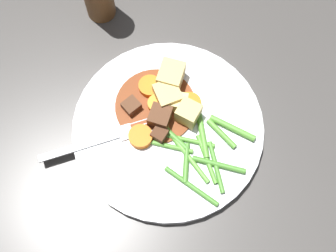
{
  "coord_description": "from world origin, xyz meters",
  "views": [
    {
      "loc": [
        -0.13,
        0.17,
        0.59
      ],
      "look_at": [
        0.0,
        0.0,
        0.02
      ],
      "focal_mm": 46.56,
      "sensor_mm": 36.0,
      "label": 1
    }
  ],
  "objects_px": {
    "potato_chunk_1": "(168,96)",
    "potato_chunk_3": "(177,103)",
    "dinner_plate": "(168,128)",
    "carrot_slice_1": "(189,104)",
    "meat_chunk_2": "(159,118)",
    "carrot_slice_2": "(150,87)",
    "meat_chunk_1": "(131,106)",
    "carrot_slice_0": "(141,137)",
    "meat_chunk_0": "(162,136)",
    "potato_chunk_0": "(171,76)",
    "fork": "(105,139)",
    "carrot_slice_3": "(157,104)",
    "potato_chunk_2": "(188,113)"
  },
  "relations": [
    {
      "from": "potato_chunk_2",
      "to": "meat_chunk_0",
      "type": "height_order",
      "value": "potato_chunk_2"
    },
    {
      "from": "meat_chunk_0",
      "to": "carrot_slice_2",
      "type": "bearing_deg",
      "value": -40.79
    },
    {
      "from": "carrot_slice_1",
      "to": "meat_chunk_0",
      "type": "relative_size",
      "value": 1.72
    },
    {
      "from": "dinner_plate",
      "to": "potato_chunk_0",
      "type": "distance_m",
      "value": 0.07
    },
    {
      "from": "potato_chunk_1",
      "to": "meat_chunk_2",
      "type": "bearing_deg",
      "value": 107.29
    },
    {
      "from": "carrot_slice_1",
      "to": "fork",
      "type": "bearing_deg",
      "value": 60.13
    },
    {
      "from": "potato_chunk_1",
      "to": "potato_chunk_3",
      "type": "height_order",
      "value": "potato_chunk_1"
    },
    {
      "from": "carrot_slice_1",
      "to": "potato_chunk_0",
      "type": "bearing_deg",
      "value": -18.23
    },
    {
      "from": "meat_chunk_1",
      "to": "meat_chunk_0",
      "type": "bearing_deg",
      "value": 170.17
    },
    {
      "from": "carrot_slice_0",
      "to": "meat_chunk_2",
      "type": "xyz_separation_m",
      "value": [
        -0.01,
        -0.04,
        0.01
      ]
    },
    {
      "from": "carrot_slice_3",
      "to": "meat_chunk_0",
      "type": "relative_size",
      "value": 1.41
    },
    {
      "from": "carrot_slice_2",
      "to": "meat_chunk_1",
      "type": "height_order",
      "value": "meat_chunk_1"
    },
    {
      "from": "potato_chunk_0",
      "to": "meat_chunk_1",
      "type": "relative_size",
      "value": 1.76
    },
    {
      "from": "carrot_slice_2",
      "to": "meat_chunk_0",
      "type": "xyz_separation_m",
      "value": [
        -0.06,
        0.05,
        0.0
      ]
    },
    {
      "from": "carrot_slice_3",
      "to": "fork",
      "type": "distance_m",
      "value": 0.09
    },
    {
      "from": "carrot_slice_0",
      "to": "meat_chunk_0",
      "type": "bearing_deg",
      "value": -144.03
    },
    {
      "from": "carrot_slice_3",
      "to": "potato_chunk_3",
      "type": "xyz_separation_m",
      "value": [
        -0.02,
        -0.02,
        0.01
      ]
    },
    {
      "from": "carrot_slice_0",
      "to": "carrot_slice_2",
      "type": "relative_size",
      "value": 1.03
    },
    {
      "from": "carrot_slice_1",
      "to": "potato_chunk_0",
      "type": "relative_size",
      "value": 0.86
    },
    {
      "from": "dinner_plate",
      "to": "potato_chunk_2",
      "type": "height_order",
      "value": "potato_chunk_2"
    },
    {
      "from": "potato_chunk_0",
      "to": "potato_chunk_3",
      "type": "bearing_deg",
      "value": 139.08
    },
    {
      "from": "carrot_slice_0",
      "to": "fork",
      "type": "distance_m",
      "value": 0.05
    },
    {
      "from": "meat_chunk_2",
      "to": "carrot_slice_1",
      "type": "bearing_deg",
      "value": -112.52
    },
    {
      "from": "potato_chunk_0",
      "to": "fork",
      "type": "bearing_deg",
      "value": 80.38
    },
    {
      "from": "carrot_slice_1",
      "to": "fork",
      "type": "height_order",
      "value": "carrot_slice_1"
    },
    {
      "from": "carrot_slice_2",
      "to": "potato_chunk_1",
      "type": "distance_m",
      "value": 0.03
    },
    {
      "from": "carrot_slice_0",
      "to": "meat_chunk_1",
      "type": "height_order",
      "value": "meat_chunk_1"
    },
    {
      "from": "carrot_slice_3",
      "to": "dinner_plate",
      "type": "bearing_deg",
      "value": 152.94
    },
    {
      "from": "carrot_slice_1",
      "to": "carrot_slice_2",
      "type": "relative_size",
      "value": 1.03
    },
    {
      "from": "carrot_slice_3",
      "to": "meat_chunk_1",
      "type": "bearing_deg",
      "value": 42.0
    },
    {
      "from": "dinner_plate",
      "to": "carrot_slice_1",
      "type": "xyz_separation_m",
      "value": [
        -0.01,
        -0.04,
        0.01
      ]
    },
    {
      "from": "potato_chunk_3",
      "to": "meat_chunk_2",
      "type": "bearing_deg",
      "value": 79.95
    },
    {
      "from": "potato_chunk_2",
      "to": "dinner_plate",
      "type": "bearing_deg",
      "value": 61.29
    },
    {
      "from": "carrot_slice_2",
      "to": "potato_chunk_3",
      "type": "xyz_separation_m",
      "value": [
        -0.05,
        -0.0,
        0.01
      ]
    },
    {
      "from": "dinner_plate",
      "to": "carrot_slice_1",
      "type": "distance_m",
      "value": 0.05
    },
    {
      "from": "potato_chunk_0",
      "to": "meat_chunk_2",
      "type": "bearing_deg",
      "value": 111.92
    },
    {
      "from": "meat_chunk_2",
      "to": "carrot_slice_0",
      "type": "bearing_deg",
      "value": 80.1
    },
    {
      "from": "potato_chunk_3",
      "to": "fork",
      "type": "distance_m",
      "value": 0.11
    },
    {
      "from": "potato_chunk_0",
      "to": "potato_chunk_1",
      "type": "relative_size",
      "value": 1.09
    },
    {
      "from": "carrot_slice_0",
      "to": "carrot_slice_3",
      "type": "bearing_deg",
      "value": -78.74
    },
    {
      "from": "fork",
      "to": "carrot_slice_3",
      "type": "bearing_deg",
      "value": -109.09
    },
    {
      "from": "carrot_slice_1",
      "to": "carrot_slice_3",
      "type": "xyz_separation_m",
      "value": [
        0.04,
        0.03,
        0.0
      ]
    },
    {
      "from": "potato_chunk_1",
      "to": "dinner_plate",
      "type": "bearing_deg",
      "value": 127.03
    },
    {
      "from": "dinner_plate",
      "to": "potato_chunk_1",
      "type": "xyz_separation_m",
      "value": [
        0.02,
        -0.03,
        0.02
      ]
    },
    {
      "from": "meat_chunk_1",
      "to": "meat_chunk_2",
      "type": "height_order",
      "value": "meat_chunk_2"
    },
    {
      "from": "meat_chunk_0",
      "to": "fork",
      "type": "xyz_separation_m",
      "value": [
        0.06,
        0.05,
        -0.01
      ]
    },
    {
      "from": "meat_chunk_2",
      "to": "fork",
      "type": "relative_size",
      "value": 0.2
    },
    {
      "from": "dinner_plate",
      "to": "carrot_slice_0",
      "type": "bearing_deg",
      "value": 61.75
    },
    {
      "from": "potato_chunk_0",
      "to": "fork",
      "type": "xyz_separation_m",
      "value": [
        0.02,
        0.13,
        -0.02
      ]
    },
    {
      "from": "dinner_plate",
      "to": "meat_chunk_0",
      "type": "height_order",
      "value": "meat_chunk_0"
    }
  ]
}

